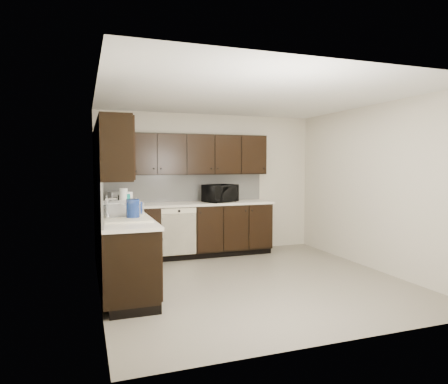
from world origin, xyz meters
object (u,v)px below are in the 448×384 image
Objects in this scene: storage_bin at (121,210)px; blue_pitcher at (133,209)px; sink at (126,224)px; microwave at (220,193)px; toaster_oven at (120,198)px.

blue_pitcher is at bearing -63.66° from storage_bin.
sink is 0.26m from storage_bin.
microwave is 1.71m from toaster_oven.
microwave is 1.62× the size of toaster_oven.
storage_bin is at bearing -106.51° from toaster_oven.
storage_bin is at bearing -164.46° from microwave.
toaster_oven is 0.72× the size of storage_bin.
sink is 1.73m from toaster_oven.
toaster_oven is (-1.70, 0.05, -0.05)m from microwave.
toaster_oven is at bearing 85.38° from storage_bin.
microwave is at bearing 43.14° from sink.
sink is at bearing -160.01° from microwave.
microwave is (1.78, 1.67, 0.21)m from sink.
microwave is at bearing 68.45° from blue_pitcher.
storage_bin is (-0.05, 0.21, 0.15)m from sink.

